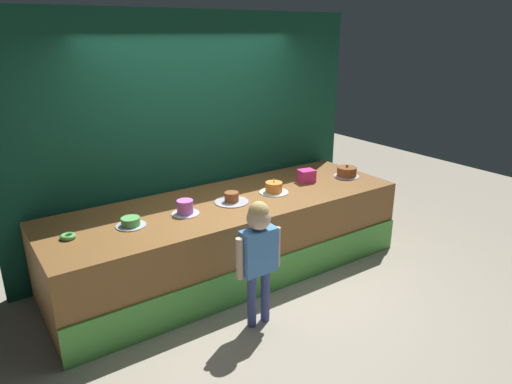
# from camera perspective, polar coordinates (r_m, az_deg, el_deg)

# --- Properties ---
(ground_plane) EXTENTS (12.00, 12.00, 0.00)m
(ground_plane) POSITION_cam_1_polar(r_m,az_deg,el_deg) (4.76, 0.79, -12.64)
(ground_plane) COLOR #ADA38E
(stage_platform) EXTENTS (3.84, 1.25, 0.83)m
(stage_platform) POSITION_cam_1_polar(r_m,az_deg,el_deg) (5.01, -3.26, -5.55)
(stage_platform) COLOR brown
(stage_platform) RESTS_ON ground_plane
(curtain_backdrop) EXTENTS (4.28, 0.08, 2.74)m
(curtain_backdrop) POSITION_cam_1_polar(r_m,az_deg,el_deg) (5.30, -7.56, 6.67)
(curtain_backdrop) COLOR #144C38
(curtain_backdrop) RESTS_ON ground_plane
(child_figure) EXTENTS (0.46, 0.21, 1.18)m
(child_figure) POSITION_cam_1_polar(r_m,az_deg,el_deg) (3.98, 0.33, -6.86)
(child_figure) COLOR #3F4C8C
(child_figure) RESTS_ON ground_plane
(pink_box) EXTENTS (0.21, 0.18, 0.15)m
(pink_box) POSITION_cam_1_polar(r_m,az_deg,el_deg) (5.46, 6.26, 2.00)
(pink_box) COLOR #EC348C
(pink_box) RESTS_ON stage_platform
(donut) EXTENTS (0.13, 0.13, 0.04)m
(donut) POSITION_cam_1_polar(r_m,az_deg,el_deg) (4.30, -22.29, -5.12)
(donut) COLOR #59B259
(donut) RESTS_ON stage_platform
(cake_far_left) EXTENTS (0.27, 0.27, 0.08)m
(cake_far_left) POSITION_cam_1_polar(r_m,az_deg,el_deg) (4.37, -15.27, -3.66)
(cake_far_left) COLOR silver
(cake_far_left) RESTS_ON stage_platform
(cake_left) EXTENTS (0.27, 0.27, 0.14)m
(cake_left) POSITION_cam_1_polar(r_m,az_deg,el_deg) (4.53, -8.78, -1.97)
(cake_left) COLOR silver
(cake_left) RESTS_ON stage_platform
(cake_center) EXTENTS (0.36, 0.36, 0.11)m
(cake_center) POSITION_cam_1_polar(r_m,az_deg,el_deg) (4.80, -3.04, -0.83)
(cake_center) COLOR silver
(cake_center) RESTS_ON stage_platform
(cake_right) EXTENTS (0.32, 0.32, 0.18)m
(cake_right) POSITION_cam_1_polar(r_m,az_deg,el_deg) (5.07, 2.23, 0.49)
(cake_right) COLOR white
(cake_right) RESTS_ON stage_platform
(cake_far_right) EXTENTS (0.31, 0.31, 0.15)m
(cake_far_right) POSITION_cam_1_polar(r_m,az_deg,el_deg) (5.74, 11.19, 2.44)
(cake_far_right) COLOR silver
(cake_far_right) RESTS_ON stage_platform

